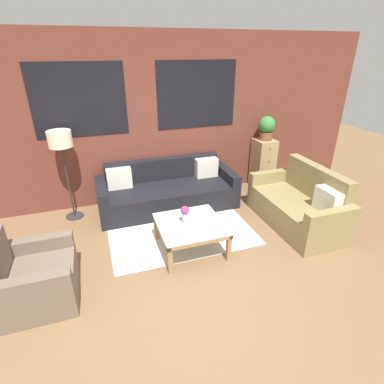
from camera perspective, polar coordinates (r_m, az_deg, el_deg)
The scene contains 11 objects.
ground_plane at distance 3.72m, azimuth -0.76°, elevation -16.87°, with size 16.00×16.00×0.00m, color brown.
wall_back_brick at distance 5.24m, azimuth -9.36°, elevation 13.14°, with size 8.40×0.09×2.80m.
rug at distance 4.70m, azimuth -2.59°, elevation -6.69°, with size 2.12×1.67×0.00m.
couch_dark at distance 5.20m, azimuth -4.69°, elevation 0.07°, with size 2.33×0.88×0.78m.
settee_vintage at distance 4.93m, azimuth 19.68°, elevation -2.55°, with size 0.80×1.59×0.92m.
armchair_corner at distance 3.77m, azimuth -28.10°, elevation -14.36°, with size 0.80×0.85×0.84m.
coffee_table at distance 4.04m, azimuth -0.32°, elevation -6.76°, with size 0.86×0.86×0.41m.
floor_lamp at distance 4.89m, azimuth -23.71°, elevation 8.28°, with size 0.35×0.35×1.44m.
drawer_cabinet at distance 6.03m, azimuth 13.31°, elevation 5.26°, with size 0.36×0.41×0.96m.
potted_plant at distance 5.83m, azimuth 14.03°, elevation 11.87°, with size 0.31×0.31×0.44m.
flower_vase at distance 3.94m, azimuth -1.37°, elevation -4.04°, with size 0.11×0.11×0.25m.
Camera 1 is at (-0.83, -2.61, 2.52)m, focal length 28.00 mm.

